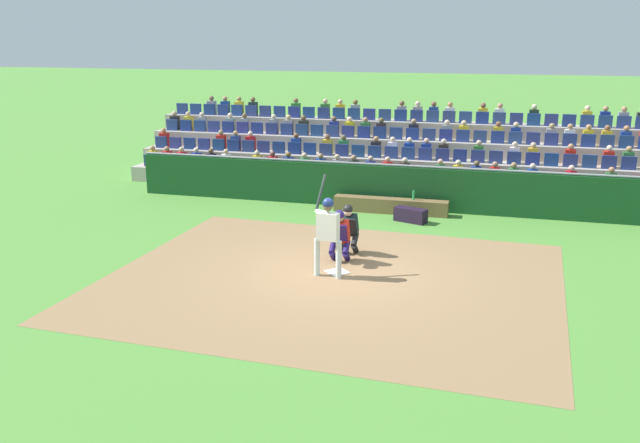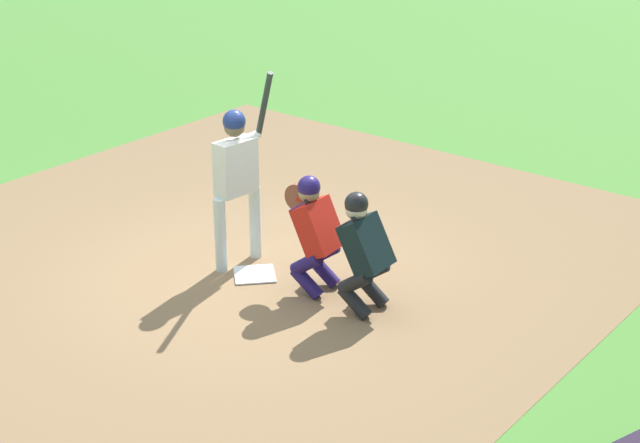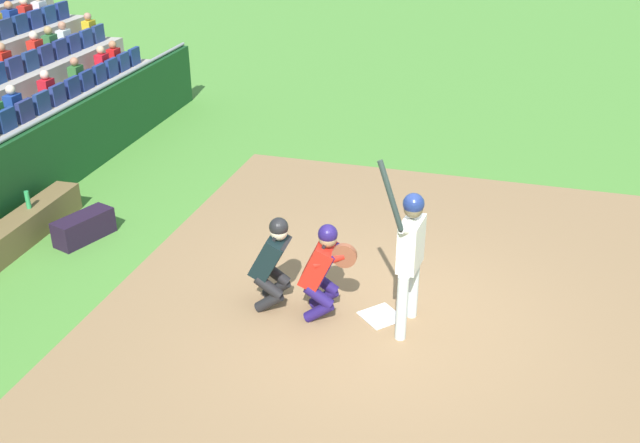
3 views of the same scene
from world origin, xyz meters
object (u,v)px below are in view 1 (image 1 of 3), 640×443
at_px(home_plate_marker, 337,272).
at_px(equipment_duffel_bag, 411,215).
at_px(batter_at_plate, 328,228).
at_px(home_plate_umpire, 348,226).
at_px(catcher_crouching, 339,233).
at_px(dugout_bench, 390,206).
at_px(water_bottle_on_bench, 413,195).

height_order(home_plate_marker, equipment_duffel_bag, equipment_duffel_bag).
xyz_separation_m(batter_at_plate, home_plate_umpire, (-0.07, -1.69, -0.42)).
xyz_separation_m(catcher_crouching, home_plate_umpire, (-0.07, -0.66, -0.02)).
relative_size(batter_at_plate, equipment_duffel_bag, 2.43).
xyz_separation_m(home_plate_marker, catcher_crouching, (0.13, -0.71, 0.70)).
distance_m(home_plate_umpire, dugout_bench, 4.18).
relative_size(catcher_crouching, water_bottle_on_bench, 4.65).
height_order(home_plate_marker, batter_at_plate, batter_at_plate).
bearing_deg(catcher_crouching, batter_at_plate, 89.68).
height_order(home_plate_marker, water_bottle_on_bench, water_bottle_on_bench).
bearing_deg(catcher_crouching, dugout_bench, -94.75).
bearing_deg(home_plate_marker, dugout_bench, -92.76).
xyz_separation_m(home_plate_umpire, equipment_duffel_bag, (-1.05, -3.31, -0.49)).
relative_size(home_plate_umpire, water_bottle_on_bench, 4.60).
height_order(dugout_bench, equipment_duffel_bag, dugout_bench).
height_order(catcher_crouching, water_bottle_on_bench, catcher_crouching).
distance_m(catcher_crouching, water_bottle_on_bench, 4.93).
relative_size(water_bottle_on_bench, equipment_duffel_bag, 0.30).
bearing_deg(equipment_duffel_bag, home_plate_umpire, 92.79).
relative_size(home_plate_marker, catcher_crouching, 0.34).
relative_size(batter_at_plate, catcher_crouching, 1.73).
distance_m(batter_at_plate, home_plate_umpire, 1.75).
bearing_deg(water_bottle_on_bench, batter_at_plate, 79.60).
bearing_deg(batter_at_plate, equipment_duffel_bag, -102.63).
relative_size(home_plate_umpire, equipment_duffel_bag, 1.39).
distance_m(home_plate_marker, batter_at_plate, 1.15).
bearing_deg(equipment_duffel_bag, dugout_bench, -28.94).
xyz_separation_m(home_plate_marker, equipment_duffel_bag, (-0.98, -4.68, 0.18)).
distance_m(catcher_crouching, equipment_duffel_bag, 4.15).
height_order(home_plate_marker, home_plate_umpire, home_plate_umpire).
xyz_separation_m(water_bottle_on_bench, equipment_duffel_bag, (-0.05, 0.85, -0.38)).
relative_size(home_plate_marker, home_plate_umpire, 0.35).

